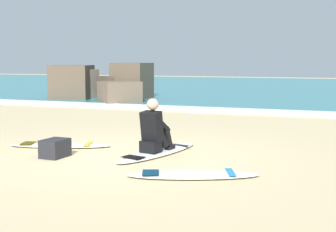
{
  "coord_description": "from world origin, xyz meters",
  "views": [
    {
      "loc": [
        3.78,
        -7.41,
        1.7
      ],
      "look_at": [
        0.28,
        1.59,
        0.55
      ],
      "focal_mm": 50.64,
      "sensor_mm": 36.0,
      "label": 1
    }
  ],
  "objects_px": {
    "surfboard_main": "(158,152)",
    "beach_bag": "(55,148)",
    "surfer_seated": "(154,131)",
    "surfboard_spare_far": "(193,175)",
    "surfboard_spare_near": "(60,145)"
  },
  "relations": [
    {
      "from": "surfboard_main",
      "to": "beach_bag",
      "type": "height_order",
      "value": "beach_bag"
    },
    {
      "from": "surfer_seated",
      "to": "surfboard_spare_far",
      "type": "bearing_deg",
      "value": -47.94
    },
    {
      "from": "beach_bag",
      "to": "surfboard_spare_near",
      "type": "bearing_deg",
      "value": 119.24
    },
    {
      "from": "surfboard_spare_near",
      "to": "surfer_seated",
      "type": "bearing_deg",
      "value": -1.79
    },
    {
      "from": "surfboard_spare_far",
      "to": "beach_bag",
      "type": "relative_size",
      "value": 4.15
    },
    {
      "from": "surfboard_spare_near",
      "to": "surfboard_spare_far",
      "type": "height_order",
      "value": "same"
    },
    {
      "from": "surfboard_spare_far",
      "to": "beach_bag",
      "type": "bearing_deg",
      "value": 170.06
    },
    {
      "from": "surfboard_main",
      "to": "beach_bag",
      "type": "relative_size",
      "value": 4.95
    },
    {
      "from": "surfer_seated",
      "to": "surfboard_spare_near",
      "type": "xyz_separation_m",
      "value": [
        -2.03,
        0.06,
        -0.4
      ]
    },
    {
      "from": "surfboard_spare_near",
      "to": "surfboard_spare_far",
      "type": "bearing_deg",
      "value": -22.82
    },
    {
      "from": "surfboard_spare_near",
      "to": "beach_bag",
      "type": "xyz_separation_m",
      "value": [
        0.49,
        -0.87,
        0.12
      ]
    },
    {
      "from": "surfer_seated",
      "to": "beach_bag",
      "type": "bearing_deg",
      "value": -152.57
    },
    {
      "from": "surfboard_main",
      "to": "beach_bag",
      "type": "distance_m",
      "value": 1.83
    },
    {
      "from": "surfboard_main",
      "to": "surfboard_spare_near",
      "type": "height_order",
      "value": "same"
    },
    {
      "from": "surfboard_main",
      "to": "surfboard_spare_far",
      "type": "xyz_separation_m",
      "value": [
        1.12,
        -1.39,
        0.0
      ]
    }
  ]
}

